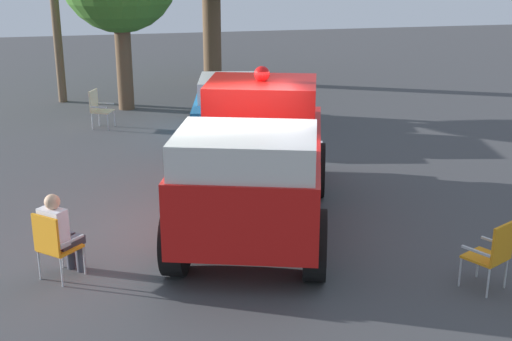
{
  "coord_description": "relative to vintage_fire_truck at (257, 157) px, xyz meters",
  "views": [
    {
      "loc": [
        10.2,
        -2.01,
        4.46
      ],
      "look_at": [
        -0.14,
        0.38,
        1.04
      ],
      "focal_mm": 47.36,
      "sensor_mm": 36.0,
      "label": 1
    }
  ],
  "objects": [
    {
      "name": "ground_plane",
      "position": [
        0.36,
        -0.45,
        -1.2
      ],
      "size": [
        60.0,
        60.0,
        0.0
      ],
      "primitive_type": "plane",
      "color": "#424244"
    },
    {
      "name": "vintage_fire_truck",
      "position": [
        0.0,
        0.0,
        0.0
      ],
      "size": [
        6.33,
        3.97,
        2.59
      ],
      "color": "black",
      "rests_on": "ground"
    },
    {
      "name": "classic_hot_rod",
      "position": [
        -6.48,
        0.8,
        -0.45
      ],
      "size": [
        4.65,
        2.73,
        1.46
      ],
      "color": "black",
      "rests_on": "ground"
    },
    {
      "name": "lawn_chair_near_truck",
      "position": [
        1.42,
        -3.28,
        -0.61
      ],
      "size": [
        0.69,
        0.69,
        1.02
      ],
      "color": "#B7BABF",
      "rests_on": "ground"
    },
    {
      "name": "lawn_chair_by_car",
      "position": [
        3.09,
        2.59,
        -0.61
      ],
      "size": [
        0.66,
        0.66,
        1.02
      ],
      "color": "#B7BABF",
      "rests_on": "ground"
    },
    {
      "name": "lawn_chair_spare",
      "position": [
        -7.51,
        -2.6,
        -0.61
      ],
      "size": [
        0.65,
        0.65,
        1.02
      ],
      "color": "#B7BABF",
      "rests_on": "ground"
    },
    {
      "name": "spectator_seated",
      "position": [
        1.32,
        -3.19,
        -0.5
      ],
      "size": [
        0.64,
        0.64,
        1.29
      ],
      "color": "#383842",
      "rests_on": "ground"
    }
  ]
}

